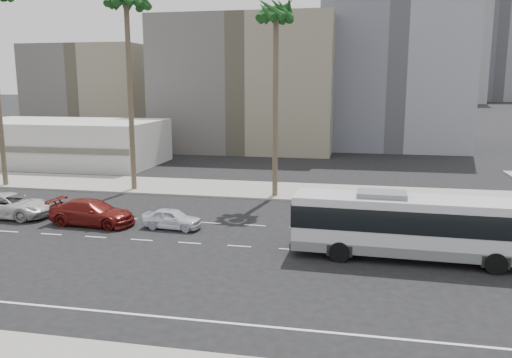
% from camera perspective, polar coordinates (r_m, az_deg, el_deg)
% --- Properties ---
extents(ground, '(700.00, 700.00, 0.00)m').
position_cam_1_polar(ground, '(29.40, 3.88, -7.80)').
color(ground, black).
rests_on(ground, ground).
extents(sidewalk_north, '(120.00, 7.00, 0.15)m').
position_cam_1_polar(sidewalk_north, '(44.29, 6.54, -1.45)').
color(sidewalk_north, gray).
rests_on(sidewalk_north, ground).
extents(commercial_low, '(22.00, 12.16, 5.00)m').
position_cam_1_polar(commercial_low, '(63.66, -20.55, 3.82)').
color(commercial_low, beige).
rests_on(commercial_low, ground).
extents(midrise_beige_west, '(24.00, 18.00, 18.00)m').
position_cam_1_polar(midrise_beige_west, '(74.33, -0.70, 10.38)').
color(midrise_beige_west, '#66625B').
rests_on(midrise_beige_west, ground).
extents(midrise_gray_center, '(20.00, 20.00, 26.00)m').
position_cam_1_polar(midrise_gray_center, '(79.89, 14.96, 12.92)').
color(midrise_gray_center, slate).
rests_on(midrise_gray_center, ground).
extents(midrise_beige_far, '(18.00, 16.00, 15.00)m').
position_cam_1_polar(midrise_beige_far, '(88.12, -16.96, 8.99)').
color(midrise_beige_far, '#66625B').
rests_on(midrise_beige_far, ground).
extents(civic_tower, '(42.00, 42.00, 129.00)m').
position_cam_1_polar(civic_tower, '(279.30, 10.64, 16.49)').
color(civic_tower, beige).
rests_on(civic_tower, ground).
extents(highrise_right, '(26.00, 26.00, 70.00)m').
position_cam_1_polar(highrise_right, '(262.25, 21.25, 15.52)').
color(highrise_right, slate).
rests_on(highrise_right, ground).
extents(highrise_far, '(22.00, 22.00, 60.00)m').
position_cam_1_polar(highrise_far, '(295.97, 25.10, 13.63)').
color(highrise_far, slate).
rests_on(highrise_far, ground).
extents(city_bus, '(12.59, 3.23, 3.59)m').
position_cam_1_polar(city_bus, '(28.52, 16.85, -4.86)').
color(city_bus, silver).
rests_on(city_bus, ground).
extents(car_a, '(1.87, 3.98, 1.32)m').
position_cam_1_polar(car_a, '(33.71, -9.27, -4.34)').
color(car_a, silver).
rests_on(car_a, ground).
extents(car_b, '(2.73, 5.91, 1.67)m').
position_cam_1_polar(car_b, '(35.78, -17.68, -3.54)').
color(car_b, maroon).
rests_on(car_b, ground).
extents(car_c, '(2.77, 5.99, 1.66)m').
position_cam_1_polar(car_c, '(39.90, -25.55, -2.66)').
color(car_c, silver).
rests_on(car_c, ground).
extents(palm_near, '(4.68, 4.68, 15.78)m').
position_cam_1_polar(palm_near, '(41.82, 2.23, 17.50)').
color(palm_near, brown).
rests_on(palm_near, ground).
extents(palm_mid, '(5.64, 5.64, 17.41)m').
position_cam_1_polar(palm_mid, '(45.91, -14.17, 18.29)').
color(palm_mid, brown).
rests_on(palm_mid, ground).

